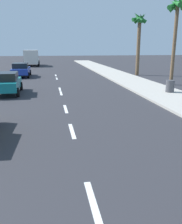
{
  "coord_description": "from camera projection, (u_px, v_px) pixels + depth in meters",
  "views": [
    {
      "loc": [
        -0.83,
        3.05,
        3.3
      ],
      "look_at": [
        0.57,
        10.93,
        1.1
      ],
      "focal_mm": 37.85,
      "sensor_mm": 36.0,
      "label": 1
    }
  ],
  "objects": [
    {
      "name": "lane_stripe_8",
      "position": [
        56.0,
        75.0,
        28.58
      ],
      "size": [
        0.16,
        1.8,
        0.01
      ],
      "primitive_type": "cube",
      "color": "white",
      "rests_on": "ground"
    },
    {
      "name": "palm_tree_far",
      "position": [
        177.0,
        14.0,
        19.88
      ],
      "size": [
        1.9,
        1.68,
        7.57
      ],
      "color": "brown",
      "rests_on": "ground"
    },
    {
      "name": "parked_car_blue",
      "position": [
        21.0,
        69.0,
        26.99
      ],
      "size": [
        2.02,
        4.34,
        1.57
      ],
      "rotation": [
        0.0,
        0.0,
        0.01
      ],
      "color": "#1E389E",
      "rests_on": "ground"
    },
    {
      "name": "lane_stripe_5",
      "position": [
        61.0,
        93.0,
        17.57
      ],
      "size": [
        0.16,
        1.8,
        0.01
      ],
      "primitive_type": "cube",
      "color": "white",
      "rests_on": "ground"
    },
    {
      "name": "lane_stripe_3",
      "position": [
        72.0,
        131.0,
        9.63
      ],
      "size": [
        0.16,
        1.8,
        0.01
      ],
      "primitive_type": "cube",
      "color": "white",
      "rests_on": "ground"
    },
    {
      "name": "parked_car_teal",
      "position": [
        7.0,
        83.0,
        17.03
      ],
      "size": [
        1.89,
        3.97,
        1.57
      ],
      "rotation": [
        0.0,
        0.0,
        0.02
      ],
      "color": "#14727A",
      "rests_on": "ground"
    },
    {
      "name": "lane_stripe_7",
      "position": [
        57.0,
        79.0,
        25.6
      ],
      "size": [
        0.16,
        1.8,
        0.01
      ],
      "primitive_type": "cube",
      "color": "white",
      "rests_on": "ground"
    },
    {
      "name": "lane_stripe_6",
      "position": [
        60.0,
        89.0,
        19.08
      ],
      "size": [
        0.16,
        1.8,
        0.01
      ],
      "primitive_type": "cube",
      "color": "white",
      "rests_on": "ground"
    },
    {
      "name": "trash_bin_far",
      "position": [
        170.0,
        86.0,
        17.09
      ],
      "size": [
        0.6,
        0.6,
        0.86
      ],
      "primitive_type": "cylinder",
      "color": "#47474C",
      "rests_on": "sidewalk_strip"
    },
    {
      "name": "palm_tree_distant",
      "position": [
        139.0,
        28.0,
        27.39
      ],
      "size": [
        1.78,
        1.89,
        7.28
      ],
      "color": "brown",
      "rests_on": "ground"
    },
    {
      "name": "lane_stripe_4",
      "position": [
        66.0,
        109.0,
        13.05
      ],
      "size": [
        0.16,
        1.8,
        0.01
      ],
      "primitive_type": "cube",
      "color": "white",
      "rests_on": "ground"
    },
    {
      "name": "ground_plane",
      "position": [
        61.0,
        94.0,
        17.1
      ],
      "size": [
        160.0,
        160.0,
        0.0
      ],
      "primitive_type": "plane",
      "color": "#2D2D33"
    },
    {
      "name": "sidewalk_strip",
      "position": [
        145.0,
        86.0,
        20.2
      ],
      "size": [
        3.6,
        80.0,
        0.14
      ],
      "primitive_type": "cube",
      "color": "#B2ADA3",
      "rests_on": "ground"
    },
    {
      "name": "lane_stripe_2",
      "position": [
        94.0,
        205.0,
        5.12
      ],
      "size": [
        0.16,
        1.8,
        0.01
      ],
      "primitive_type": "cube",
      "color": "white",
      "rests_on": "ground"
    },
    {
      "name": "delivery_truck",
      "position": [
        31.0,
        57.0,
        42.51
      ],
      "size": [
        2.78,
        6.29,
        2.8
      ],
      "rotation": [
        0.0,
        0.0,
        0.02
      ],
      "color": "beige",
      "rests_on": "ground"
    }
  ]
}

